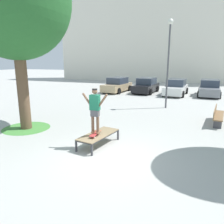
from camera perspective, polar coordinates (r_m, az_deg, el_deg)
ground_plane at (r=7.65m, az=-1.91°, el=-11.70°), size 120.00×120.00×0.00m
building_facade at (r=36.37m, az=10.50°, el=19.79°), size 29.82×4.00×14.88m
skate_box at (r=8.51m, az=-3.55°, el=-6.03°), size 1.10×2.01×0.46m
skateboard at (r=8.32m, az=-4.35°, el=-5.62°), size 0.24×0.81×0.09m
skater at (r=8.05m, az=-4.47°, el=1.09°), size 1.00×0.30×1.69m
tree_near_left at (r=11.32m, az=-24.12°, el=25.11°), size 4.88×4.88×8.34m
grass_patch_near_left at (r=11.51m, az=-21.41°, el=-3.91°), size 2.25×2.25×0.01m
car_tan at (r=22.96m, az=1.35°, el=6.99°), size 2.31×4.38×1.50m
car_black at (r=22.66m, az=8.91°, el=6.75°), size 2.23×4.35×1.50m
car_white at (r=21.75m, az=16.33°, el=6.10°), size 2.20×4.34×1.50m
car_grey at (r=22.24m, az=24.07°, el=5.63°), size 2.06×4.27×1.50m
park_bench at (r=12.68m, az=25.87°, el=-0.72°), size 0.74×2.44×0.83m
light_post at (r=15.37m, az=14.61°, el=15.14°), size 0.36×0.36×5.83m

